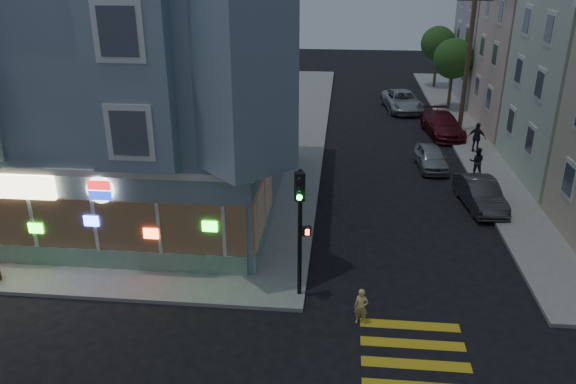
# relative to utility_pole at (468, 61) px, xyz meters

# --- Properties ---
(ground) EXTENTS (120.00, 120.00, 0.00)m
(ground) POSITION_rel_utility_pole_xyz_m (-12.00, -24.00, -4.80)
(ground) COLOR black
(ground) RESTS_ON ground
(sidewalk_nw) EXTENTS (33.00, 42.00, 0.15)m
(sidewalk_nw) POSITION_rel_utility_pole_xyz_m (-25.50, -1.00, -4.72)
(sidewalk_nw) COLOR gray
(sidewalk_nw) RESTS_ON ground
(corner_building) EXTENTS (14.60, 14.60, 11.40)m
(corner_building) POSITION_rel_utility_pole_xyz_m (-18.00, -13.02, 1.02)
(corner_building) COLOR gray
(corner_building) RESTS_ON sidewalk_nw
(row_house_d) EXTENTS (12.00, 8.60, 10.50)m
(row_house_d) POSITION_rel_utility_pole_xyz_m (7.50, 10.00, 0.60)
(row_house_d) COLOR #A9A2B2
(row_house_d) RESTS_ON sidewalk_ne
(utility_pole) EXTENTS (2.20, 0.30, 9.00)m
(utility_pole) POSITION_rel_utility_pole_xyz_m (0.00, 0.00, 0.00)
(utility_pole) COLOR #4C3826
(utility_pole) RESTS_ON sidewalk_ne
(street_tree_near) EXTENTS (3.00, 3.00, 5.30)m
(street_tree_near) POSITION_rel_utility_pole_xyz_m (0.20, 6.00, -0.86)
(street_tree_near) COLOR #4C3826
(street_tree_near) RESTS_ON sidewalk_ne
(street_tree_far) EXTENTS (3.00, 3.00, 5.30)m
(street_tree_far) POSITION_rel_utility_pole_xyz_m (0.20, 14.00, -0.86)
(street_tree_far) COLOR #4C3826
(street_tree_far) RESTS_ON sidewalk_ne
(running_child) EXTENTS (0.50, 0.38, 1.24)m
(running_child) POSITION_rel_utility_pole_xyz_m (-7.09, -22.36, -4.18)
(running_child) COLOR #EDD979
(running_child) RESTS_ON ground
(pedestrian_a) EXTENTS (0.85, 0.71, 1.56)m
(pedestrian_a) POSITION_rel_utility_pole_xyz_m (-0.70, -8.66, -3.87)
(pedestrian_a) COLOR black
(pedestrian_a) RESTS_ON sidewalk_ne
(pedestrian_b) EXTENTS (1.13, 0.82, 1.78)m
(pedestrian_b) POSITION_rel_utility_pole_xyz_m (0.12, -4.61, -3.76)
(pedestrian_b) COLOR black
(pedestrian_b) RESTS_ON sidewalk_ne
(parked_car_a) EXTENTS (1.72, 3.79, 1.26)m
(parked_car_a) POSITION_rel_utility_pole_xyz_m (-2.89, -7.38, -4.17)
(parked_car_a) COLOR #9B9DA2
(parked_car_a) RESTS_ON ground
(parked_car_b) EXTENTS (1.94, 4.30, 1.37)m
(parked_car_b) POSITION_rel_utility_pole_xyz_m (-1.30, -12.58, -4.11)
(parked_car_b) COLOR #373A3C
(parked_car_b) RESTS_ON ground
(parked_car_c) EXTENTS (2.66, 5.28, 1.47)m
(parked_car_c) POSITION_rel_utility_pole_xyz_m (-1.30, -0.94, -4.06)
(parked_car_c) COLOR maroon
(parked_car_c) RESTS_ON ground
(parked_car_d) EXTENTS (3.19, 5.64, 1.49)m
(parked_car_d) POSITION_rel_utility_pole_xyz_m (-3.40, 5.55, -4.05)
(parked_car_d) COLOR #A7ADB2
(parked_car_d) RESTS_ON ground
(traffic_signal) EXTENTS (0.59, 0.52, 4.63)m
(traffic_signal) POSITION_rel_utility_pole_xyz_m (-9.18, -21.17, -1.52)
(traffic_signal) COLOR black
(traffic_signal) RESTS_ON sidewalk_nw
(fire_hydrant) EXTENTS (0.46, 0.26, 0.79)m
(fire_hydrant) POSITION_rel_utility_pole_xyz_m (-0.70, -13.07, -4.23)
(fire_hydrant) COLOR white
(fire_hydrant) RESTS_ON sidewalk_ne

